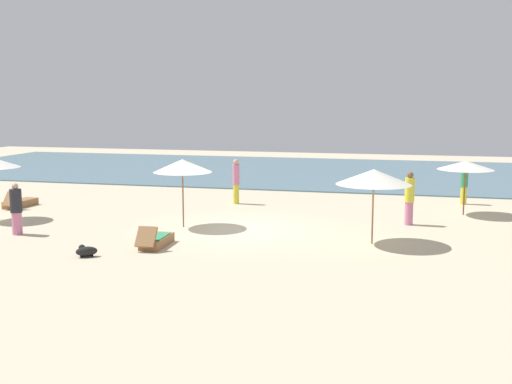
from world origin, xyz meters
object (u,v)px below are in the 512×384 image
lounger_1 (20,203)px  dog (86,251)px  umbrella_1 (466,165)px  lounger_2 (156,241)px  person_1 (464,184)px  person_3 (409,198)px  umbrella_3 (182,166)px  person_2 (236,181)px  person_0 (16,209)px  umbrella_0 (374,177)px

lounger_1 → dog: 9.42m
umbrella_1 → lounger_1: size_ratio=1.21×
umbrella_1 → lounger_2: size_ratio=1.22×
lounger_2 → person_1: (9.45, 10.15, 0.67)m
person_1 → person_3: (-2.16, -4.99, 0.11)m
umbrella_3 → lounger_2: umbrella_3 is taller
lounger_2 → person_2: size_ratio=0.91×
lounger_1 → person_0: size_ratio=1.03×
umbrella_0 → person_1: 8.91m
umbrella_1 → person_0: size_ratio=1.24×
person_1 → person_2: 9.47m
umbrella_1 → umbrella_3: bearing=-153.8°
umbrella_0 → lounger_1: size_ratio=1.32×
person_2 → dog: (-1.64, -9.59, -0.81)m
umbrella_3 → person_0: size_ratio=1.39×
umbrella_3 → lounger_1: 8.35m
umbrella_0 → lounger_1: (-14.29, 3.12, -1.88)m
lounger_2 → person_2: person_2 is taller
lounger_2 → dog: 2.15m
person_0 → person_1: 17.41m
umbrella_3 → lounger_1: size_ratio=1.36×
person_1 → person_3: bearing=-113.4°
lounger_1 → person_0: 5.51m
person_0 → person_1: size_ratio=1.01×
lounger_2 → dog: (-1.40, -1.63, -0.01)m
umbrella_3 → lounger_1: (-7.84, 2.12, -1.94)m
lounger_1 → person_2: person_2 is taller
person_1 → person_3: size_ratio=0.89×
umbrella_1 → person_3: 3.28m
lounger_1 → person_3: 15.36m
umbrella_0 → person_1: umbrella_0 is taller
lounger_1 → person_1: bearing=16.3°
lounger_1 → umbrella_1: bearing=8.4°
person_2 → dog: size_ratio=2.92×
umbrella_1 → person_2: umbrella_1 is taller
umbrella_3 → person_0: bearing=-153.1°
person_1 → dog: size_ratio=2.60×
lounger_1 → person_2: size_ratio=0.92×
umbrella_0 → lounger_2: 6.79m
umbrella_3 → person_1: umbrella_3 is taller
person_2 → person_3: same height
umbrella_3 → dog: bearing=-104.6°
person_3 → umbrella_1: bearing=50.7°
person_0 → lounger_1: bearing=123.6°
person_0 → person_2: person_2 is taller
lounger_1 → lounger_2: size_ratio=1.01×
person_0 → dog: 4.25m
umbrella_1 → lounger_2: (-9.28, -7.59, -1.71)m
lounger_2 → person_3: bearing=35.3°
dog → person_1: bearing=47.3°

